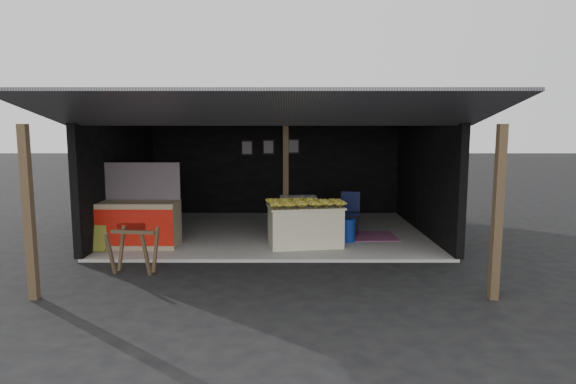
{
  "coord_description": "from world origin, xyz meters",
  "views": [
    {
      "loc": [
        0.36,
        -8.56,
        2.43
      ],
      "look_at": [
        0.35,
        1.56,
        1.1
      ],
      "focal_mm": 30.0,
      "sensor_mm": 36.0,
      "label": 1
    }
  ],
  "objects_px": {
    "white_crate": "(298,217)",
    "water_barrel": "(347,231)",
    "banana_table": "(305,225)",
    "plastic_chair": "(350,209)",
    "neighbor_stall": "(137,222)",
    "sawhorse": "(133,247)"
  },
  "relations": [
    {
      "from": "banana_table",
      "to": "white_crate",
      "type": "xyz_separation_m",
      "value": [
        -0.12,
        0.81,
        0.03
      ]
    },
    {
      "from": "sawhorse",
      "to": "white_crate",
      "type": "bearing_deg",
      "value": 51.22
    },
    {
      "from": "white_crate",
      "to": "sawhorse",
      "type": "height_order",
      "value": "white_crate"
    },
    {
      "from": "white_crate",
      "to": "water_barrel",
      "type": "xyz_separation_m",
      "value": [
        1.03,
        -0.48,
        -0.22
      ]
    },
    {
      "from": "white_crate",
      "to": "plastic_chair",
      "type": "height_order",
      "value": "plastic_chair"
    },
    {
      "from": "banana_table",
      "to": "water_barrel",
      "type": "distance_m",
      "value": 0.98
    },
    {
      "from": "white_crate",
      "to": "water_barrel",
      "type": "distance_m",
      "value": 1.16
    },
    {
      "from": "banana_table",
      "to": "water_barrel",
      "type": "height_order",
      "value": "banana_table"
    },
    {
      "from": "white_crate",
      "to": "plastic_chair",
      "type": "bearing_deg",
      "value": 17.66
    },
    {
      "from": "neighbor_stall",
      "to": "water_barrel",
      "type": "distance_m",
      "value": 4.33
    },
    {
      "from": "banana_table",
      "to": "water_barrel",
      "type": "bearing_deg",
      "value": 10.76
    },
    {
      "from": "white_crate",
      "to": "water_barrel",
      "type": "bearing_deg",
      "value": -27.83
    },
    {
      "from": "water_barrel",
      "to": "sawhorse",
      "type": "bearing_deg",
      "value": -151.24
    },
    {
      "from": "neighbor_stall",
      "to": "white_crate",
      "type": "bearing_deg",
      "value": 15.9
    },
    {
      "from": "banana_table",
      "to": "white_crate",
      "type": "relative_size",
      "value": 1.81
    },
    {
      "from": "water_barrel",
      "to": "white_crate",
      "type": "bearing_deg",
      "value": 154.8
    },
    {
      "from": "neighbor_stall",
      "to": "sawhorse",
      "type": "xyz_separation_m",
      "value": [
        0.46,
        -1.7,
        -0.09
      ]
    },
    {
      "from": "white_crate",
      "to": "neighbor_stall",
      "type": "height_order",
      "value": "neighbor_stall"
    },
    {
      "from": "white_crate",
      "to": "water_barrel",
      "type": "height_order",
      "value": "white_crate"
    },
    {
      "from": "white_crate",
      "to": "sawhorse",
      "type": "bearing_deg",
      "value": -139.98
    },
    {
      "from": "water_barrel",
      "to": "plastic_chair",
      "type": "distance_m",
      "value": 1.0
    },
    {
      "from": "white_crate",
      "to": "plastic_chair",
      "type": "relative_size",
      "value": 0.96
    }
  ]
}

